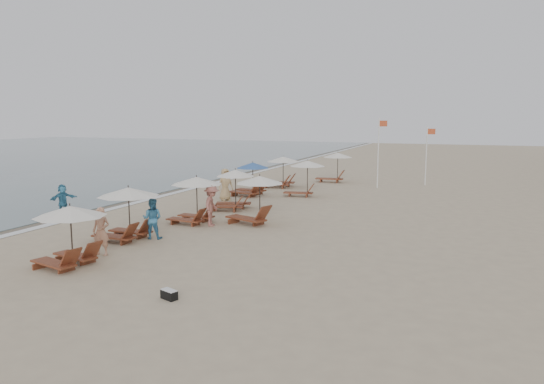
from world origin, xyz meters
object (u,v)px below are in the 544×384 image
at_px(lounger_station_0, 67,232).
at_px(lounger_station_2, 194,197).
at_px(lounger_station_3, 232,190).
at_px(inland_station_1, 304,173).
at_px(waterline_walker, 63,199).
at_px(lounger_station_1, 125,211).
at_px(inland_station_2, 334,165).
at_px(flag_pole_near, 379,149).
at_px(lounger_station_5, 280,172).
at_px(beachgoer_far_b, 225,184).
at_px(lounger_station_4, 249,180).
at_px(beachgoer_near, 101,231).
at_px(beachgoer_mid_b, 212,206).
at_px(duffel_bag, 169,294).
at_px(beachgoer_mid_a, 152,219).
at_px(inland_station_0, 253,195).

distance_m(lounger_station_0, lounger_station_2, 7.67).
distance_m(lounger_station_3, inland_station_1, 6.20).
bearing_deg(waterline_walker, lounger_station_1, -96.87).
relative_size(lounger_station_2, inland_station_2, 0.90).
distance_m(lounger_station_0, flag_pole_near, 23.62).
bearing_deg(lounger_station_1, inland_station_1, 77.11).
height_order(lounger_station_1, lounger_station_5, lounger_station_5).
distance_m(beachgoer_far_b, flag_pole_near, 11.56).
bearing_deg(waterline_walker, lounger_station_0, -114.26).
bearing_deg(lounger_station_5, lounger_station_4, -95.91).
relative_size(lounger_station_1, flag_pole_near, 0.53).
relative_size(lounger_station_2, waterline_walker, 1.66).
height_order(inland_station_2, beachgoer_far_b, inland_station_2).
bearing_deg(beachgoer_near, waterline_walker, 130.31).
xyz_separation_m(inland_station_1, inland_station_2, (-0.07, 7.45, -0.12)).
xyz_separation_m(lounger_station_5, waterline_walker, (-6.79, -13.40, -0.33)).
height_order(lounger_station_1, inland_station_2, inland_station_2).
bearing_deg(beachgoer_near, lounger_station_3, 76.78).
xyz_separation_m(inland_station_1, flag_pole_near, (3.60, 5.48, 1.23)).
bearing_deg(inland_station_2, beachgoer_mid_b, -93.63).
height_order(lounger_station_0, flag_pole_near, flag_pole_near).
distance_m(inland_station_2, beachgoer_mid_b, 17.36).
distance_m(lounger_station_5, beachgoer_mid_b, 13.37).
distance_m(lounger_station_3, flag_pole_near, 12.76).
distance_m(lounger_station_1, lounger_station_4, 12.61).
bearing_deg(duffel_bag, beachgoer_mid_a, 127.97).
distance_m(lounger_station_2, duffel_bag, 10.16).
bearing_deg(beachgoer_far_b, inland_station_2, 17.71).
xyz_separation_m(lounger_station_3, lounger_station_5, (-0.73, 9.18, 0.05)).
bearing_deg(lounger_station_4, lounger_station_3, -76.47).
distance_m(lounger_station_2, lounger_station_4, 8.76).
xyz_separation_m(lounger_station_3, inland_station_1, (2.16, 5.79, 0.41)).
xyz_separation_m(inland_station_2, flag_pole_near, (3.67, -1.97, 1.35)).
bearing_deg(lounger_station_4, waterline_walker, -124.93).
xyz_separation_m(lounger_station_1, lounger_station_2, (0.85, 3.91, 0.03)).
relative_size(lounger_station_5, beachgoer_near, 1.56).
relative_size(lounger_station_4, lounger_station_5, 0.94).
distance_m(lounger_station_2, lounger_station_5, 13.02).
bearing_deg(lounger_station_5, flag_pole_near, 17.86).
xyz_separation_m(inland_station_2, beachgoer_far_b, (-3.78, -10.63, -0.38)).
bearing_deg(beachgoer_near, inland_station_0, 56.09).
height_order(lounger_station_3, inland_station_2, inland_station_2).
bearing_deg(lounger_station_5, lounger_station_1, -90.70).
xyz_separation_m(beachgoer_near, duffel_bag, (4.73, -2.97, -0.73)).
bearing_deg(lounger_station_3, inland_station_1, 69.51).
relative_size(beachgoer_mid_b, flag_pole_near, 0.38).
bearing_deg(waterline_walker, inland_station_0, -61.62).
relative_size(lounger_station_2, lounger_station_5, 0.93).
bearing_deg(inland_station_1, lounger_station_4, -164.53).
bearing_deg(lounger_station_4, beachgoer_mid_a, -84.82).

